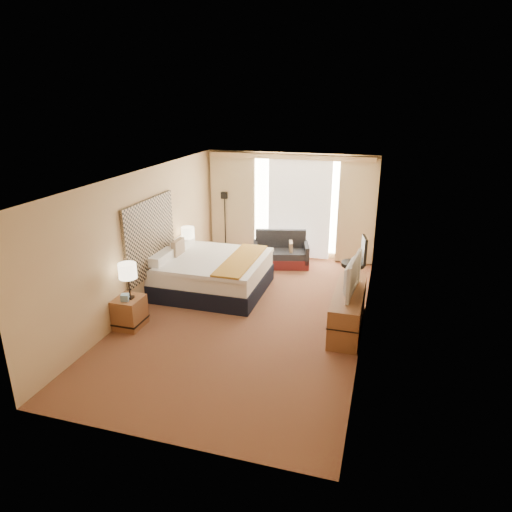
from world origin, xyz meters
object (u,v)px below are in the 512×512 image
(lamp_right, at_px, (188,233))
(lamp_left, at_px, (128,272))
(floor_lamp, at_px, (225,210))
(television, at_px, (347,275))
(nightstand_left, at_px, (130,312))
(bed, at_px, (212,273))
(loveseat, at_px, (281,254))
(nightstand_right, at_px, (188,265))
(desk_chair, at_px, (356,266))
(media_dresser, at_px, (348,309))

(lamp_right, bearing_deg, lamp_left, -89.49)
(floor_lamp, xyz_separation_m, television, (3.43, -3.33, -0.11))
(television, bearing_deg, nightstand_left, 110.82)
(bed, relative_size, lamp_right, 3.57)
(lamp_right, bearing_deg, nightstand_left, -90.50)
(lamp_left, bearing_deg, nightstand_left, 176.97)
(loveseat, bearing_deg, nightstand_right, -159.95)
(nightstand_left, distance_m, nightstand_right, 2.50)
(lamp_right, bearing_deg, nightstand_right, -162.89)
(lamp_left, bearing_deg, television, 15.88)
(desk_chair, bearing_deg, loveseat, 140.67)
(floor_lamp, distance_m, lamp_left, 4.36)
(nightstand_right, bearing_deg, loveseat, 35.00)
(loveseat, bearing_deg, lamp_left, -130.29)
(nightstand_left, distance_m, bed, 2.07)
(lamp_left, bearing_deg, loveseat, 64.65)
(media_dresser, bearing_deg, desk_chair, 90.63)
(loveseat, distance_m, lamp_right, 2.35)
(nightstand_right, relative_size, lamp_right, 0.91)
(nightstand_left, height_order, loveseat, loveseat)
(nightstand_right, height_order, bed, bed)
(nightstand_left, bearing_deg, lamp_left, -3.03)
(nightstand_right, bearing_deg, bed, -36.58)
(nightstand_right, xyz_separation_m, lamp_right, (0.02, 0.01, 0.74))
(lamp_right, bearing_deg, loveseat, 35.18)
(floor_lamp, height_order, lamp_left, floor_lamp)
(nightstand_right, height_order, loveseat, loveseat)
(desk_chair, height_order, television, television)
(media_dresser, relative_size, television, 1.66)
(loveseat, xyz_separation_m, lamp_right, (-1.82, -1.28, 0.75))
(bed, distance_m, television, 3.04)
(nightstand_left, xyz_separation_m, floor_lamp, (0.22, 4.35, 0.85))
(media_dresser, distance_m, bed, 3.01)
(bed, relative_size, loveseat, 1.49)
(floor_lamp, bearing_deg, lamp_right, -96.07)
(floor_lamp, distance_m, television, 4.78)
(nightstand_left, relative_size, bed, 0.25)
(loveseat, bearing_deg, bed, -133.59)
(desk_chair, xyz_separation_m, lamp_left, (-3.64, -2.85, 0.54))
(loveseat, bearing_deg, lamp_right, -159.77)
(nightstand_right, distance_m, floor_lamp, 2.05)
(nightstand_right, relative_size, bed, 0.25)
(bed, bearing_deg, media_dresser, -16.38)
(nightstand_right, height_order, lamp_left, lamp_left)
(desk_chair, bearing_deg, bed, -173.97)
(bed, xyz_separation_m, desk_chair, (2.87, 0.94, 0.13))
(bed, xyz_separation_m, lamp_right, (-0.79, 0.61, 0.63))
(bed, bearing_deg, loveseat, 61.35)
(lamp_left, bearing_deg, desk_chair, 38.06)
(media_dresser, bearing_deg, lamp_right, 158.39)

